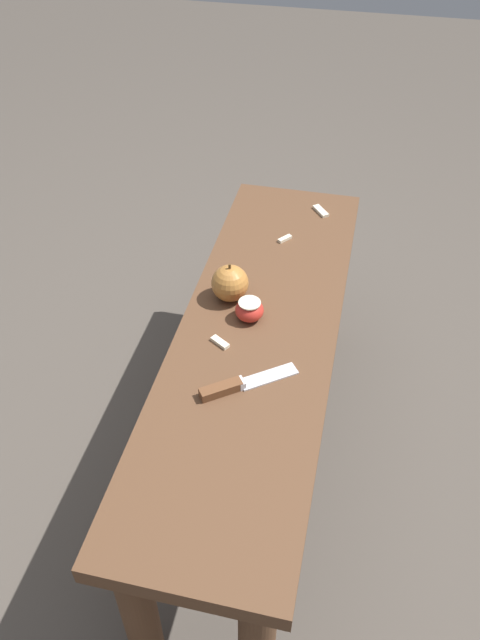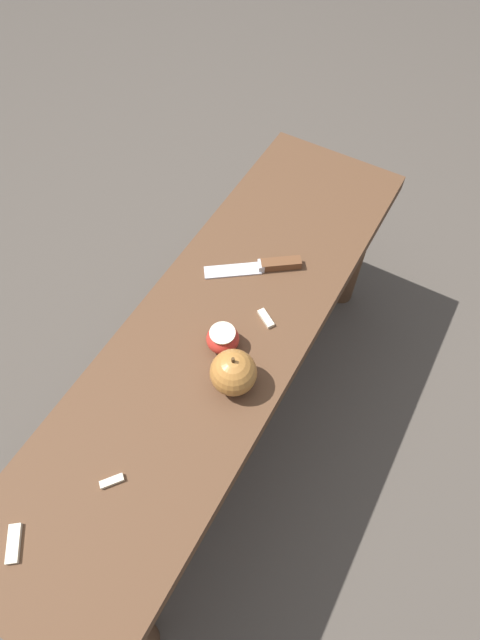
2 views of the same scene
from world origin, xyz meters
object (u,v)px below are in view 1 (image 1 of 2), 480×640
object	(u,v)px
knife	(235,386)
apple_cut	(249,310)
apple_whole	(230,283)
wooden_bench	(257,359)

from	to	relation	value
knife	apple_cut	xyz separation A→B (m)	(0.21, 0.02, 0.02)
apple_whole	apple_cut	world-z (taller)	apple_whole
apple_whole	apple_cut	size ratio (longest dim) A/B	1.52
knife	apple_whole	bearing A→B (deg)	69.15
knife	apple_whole	xyz separation A→B (m)	(0.27, 0.07, 0.03)
apple_whole	apple_cut	bearing A→B (deg)	-135.61
apple_whole	wooden_bench	bearing A→B (deg)	-136.38
wooden_bench	apple_cut	world-z (taller)	apple_cut
wooden_bench	knife	distance (m)	0.21
wooden_bench	apple_whole	size ratio (longest dim) A/B	12.46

